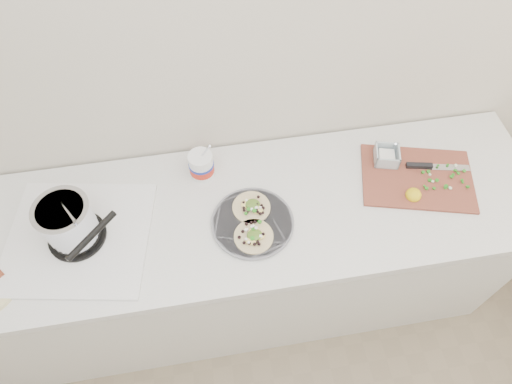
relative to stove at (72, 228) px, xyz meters
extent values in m
cube|color=beige|center=(0.58, 0.33, 0.32)|extent=(3.50, 0.05, 2.60)
cube|color=silver|center=(0.58, 0.04, -0.55)|extent=(2.40, 0.62, 0.86)
cube|color=silver|center=(0.58, 0.02, -0.10)|extent=(2.44, 0.66, 0.04)
cube|color=silver|center=(0.00, 0.00, -0.07)|extent=(0.59, 0.56, 0.01)
cylinder|color=black|center=(0.00, 0.00, -0.06)|extent=(0.21, 0.21, 0.01)
torus|color=black|center=(0.00, 0.00, -0.05)|extent=(0.18, 0.18, 0.02)
cylinder|color=silver|center=(0.00, 0.00, 0.04)|extent=(0.18, 0.18, 0.16)
cylinder|color=slate|center=(0.64, -0.04, -0.07)|extent=(0.30, 0.30, 0.01)
cylinder|color=slate|center=(0.64, -0.04, -0.07)|extent=(0.31, 0.31, 0.00)
cylinder|color=white|center=(0.48, 0.22, -0.02)|extent=(0.10, 0.10, 0.12)
cylinder|color=red|center=(0.48, 0.22, -0.03)|extent=(0.10, 0.10, 0.04)
cylinder|color=#192D99|center=(0.48, 0.22, -0.02)|extent=(0.10, 0.10, 0.01)
cube|color=brown|center=(1.32, 0.05, -0.08)|extent=(0.50, 0.40, 0.01)
cube|color=white|center=(1.22, 0.16, -0.05)|extent=(0.06, 0.06, 0.03)
ellipsoid|color=yellow|center=(1.27, -0.03, -0.05)|extent=(0.06, 0.06, 0.05)
cube|color=silver|center=(1.46, 0.07, -0.07)|extent=(0.16, 0.06, 0.00)
cube|color=black|center=(1.34, 0.10, -0.06)|extent=(0.11, 0.04, 0.02)
camera|label=1|loc=(0.51, -0.89, 1.40)|focal=32.00mm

